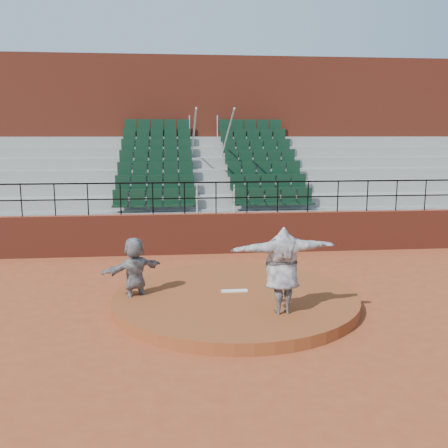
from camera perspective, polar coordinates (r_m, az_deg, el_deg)
The scene contains 9 objects.
ground at distance 11.45m, azimuth 1.29°, elevation -9.13°, with size 90.00×90.00×0.00m, color #994222.
pitchers_mound at distance 11.41m, azimuth 1.30°, elevation -8.54°, with size 5.50×5.50×0.25m, color brown.
pitching_rubber at distance 11.51m, azimuth 1.20°, elevation -7.64°, with size 0.60×0.15×0.03m, color white.
boundary_wall at distance 16.09m, azimuth -0.91°, elevation -1.06°, with size 24.00×0.30×1.30m, color maroon.
wall_railing at distance 15.88m, azimuth -0.92°, elevation 3.82°, with size 24.04×0.05×1.03m.
seating_deck at distance 19.56m, azimuth -1.84°, elevation 3.26°, with size 24.00×5.97×4.63m.
press_box_facade at distance 23.36m, azimuth -2.56°, elevation 9.59°, with size 24.00×3.00×7.10m, color maroon.
pitcher at distance 10.01m, azimuth 6.68°, elevation -5.28°, with size 2.16×0.59×1.76m, color black.
fielder at distance 11.29m, azimuth -10.20°, elevation -5.40°, with size 1.46×0.46×1.57m, color black.
Camera 1 is at (-1.36, -10.72, 3.79)m, focal length 40.00 mm.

